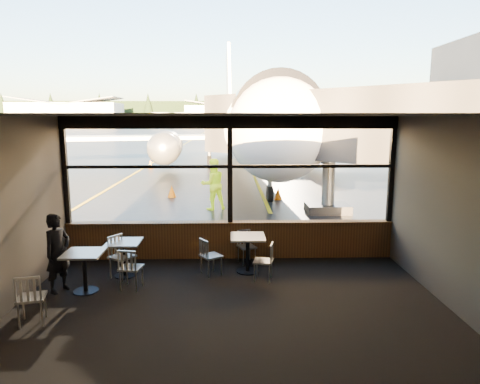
{
  "coord_description": "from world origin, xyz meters",
  "views": [
    {
      "loc": [
        -0.03,
        -10.27,
        3.45
      ],
      "look_at": [
        0.27,
        1.0,
        1.5
      ],
      "focal_mm": 32.0,
      "sensor_mm": 36.0,
      "label": 1
    }
  ],
  "objects_px": {
    "cafe_table_mid": "(125,259)",
    "chair_mid_w": "(122,257)",
    "chair_near_n": "(247,247)",
    "chair_left_s": "(31,298)",
    "ground_crew": "(213,184)",
    "cafe_table_left": "(85,272)",
    "cone_wing": "(151,164)",
    "cone_extra": "(172,191)",
    "chair_near_w": "(211,256)",
    "chair_mid_s": "(131,268)",
    "airliner": "(243,87)",
    "passenger": "(58,253)",
    "jet_bridge": "(327,144)",
    "cafe_table_near": "(248,254)",
    "chair_near_e": "(263,262)",
    "cone_nose": "(278,194)"
  },
  "relations": [
    {
      "from": "chair_near_e",
      "to": "airliner",
      "type": "bearing_deg",
      "value": 12.02
    },
    {
      "from": "cafe_table_near",
      "to": "chair_left_s",
      "type": "distance_m",
      "value": 4.44
    },
    {
      "from": "cone_nose",
      "to": "chair_near_n",
      "type": "bearing_deg",
      "value": -101.72
    },
    {
      "from": "ground_crew",
      "to": "cone_wing",
      "type": "bearing_deg",
      "value": -91.09
    },
    {
      "from": "chair_near_n",
      "to": "passenger",
      "type": "distance_m",
      "value": 4.18
    },
    {
      "from": "chair_near_e",
      "to": "ground_crew",
      "type": "bearing_deg",
      "value": 23.04
    },
    {
      "from": "jet_bridge",
      "to": "cafe_table_mid",
      "type": "height_order",
      "value": "jet_bridge"
    },
    {
      "from": "airliner",
      "to": "cone_nose",
      "type": "bearing_deg",
      "value": -88.06
    },
    {
      "from": "cafe_table_near",
      "to": "cone_wing",
      "type": "height_order",
      "value": "cafe_table_near"
    },
    {
      "from": "cafe_table_left",
      "to": "chair_near_n",
      "type": "relative_size",
      "value": 1.04
    },
    {
      "from": "cafe_table_near",
      "to": "passenger",
      "type": "height_order",
      "value": "passenger"
    },
    {
      "from": "ground_crew",
      "to": "cone_wing",
      "type": "xyz_separation_m",
      "value": [
        -4.9,
        14.04,
        -0.7
      ]
    },
    {
      "from": "cafe_table_left",
      "to": "chair_near_e",
      "type": "distance_m",
      "value": 3.66
    },
    {
      "from": "chair_near_e",
      "to": "chair_left_s",
      "type": "xyz_separation_m",
      "value": [
        -4.07,
        -1.87,
        0.04
      ]
    },
    {
      "from": "passenger",
      "to": "ground_crew",
      "type": "xyz_separation_m",
      "value": [
        2.81,
        7.81,
        0.17
      ]
    },
    {
      "from": "jet_bridge",
      "to": "passenger",
      "type": "height_order",
      "value": "jet_bridge"
    },
    {
      "from": "chair_near_n",
      "to": "cafe_table_mid",
      "type": "bearing_deg",
      "value": -5.89
    },
    {
      "from": "cafe_table_left",
      "to": "chair_left_s",
      "type": "xyz_separation_m",
      "value": [
        -0.45,
        -1.33,
        0.04
      ]
    },
    {
      "from": "cone_wing",
      "to": "cone_nose",
      "type": "bearing_deg",
      "value": -57.82
    },
    {
      "from": "chair_near_w",
      "to": "cone_wing",
      "type": "xyz_separation_m",
      "value": [
        -5.1,
        21.0,
        -0.15
      ]
    },
    {
      "from": "chair_near_w",
      "to": "chair_mid_w",
      "type": "distance_m",
      "value": 1.93
    },
    {
      "from": "chair_near_w",
      "to": "cafe_table_left",
      "type": "bearing_deg",
      "value": -103.6
    },
    {
      "from": "chair_near_w",
      "to": "chair_mid_w",
      "type": "xyz_separation_m",
      "value": [
        -1.92,
        -0.15,
        0.05
      ]
    },
    {
      "from": "cafe_table_mid",
      "to": "chair_near_w",
      "type": "height_order",
      "value": "chair_near_w"
    },
    {
      "from": "chair_near_n",
      "to": "chair_left_s",
      "type": "bearing_deg",
      "value": 16.13
    },
    {
      "from": "cafe_table_left",
      "to": "chair_near_e",
      "type": "xyz_separation_m",
      "value": [
        3.62,
        0.55,
        0.0
      ]
    },
    {
      "from": "cafe_table_mid",
      "to": "chair_mid_s",
      "type": "relative_size",
      "value": 0.91
    },
    {
      "from": "cone_nose",
      "to": "chair_near_e",
      "type": "bearing_deg",
      "value": -98.49
    },
    {
      "from": "chair_near_w",
      "to": "airliner",
      "type": "bearing_deg",
      "value": 142.61
    },
    {
      "from": "chair_mid_s",
      "to": "cone_wing",
      "type": "distance_m",
      "value": 22.03
    },
    {
      "from": "cafe_table_mid",
      "to": "chair_mid_w",
      "type": "bearing_deg",
      "value": -103.15
    },
    {
      "from": "cone_wing",
      "to": "jet_bridge",
      "type": "bearing_deg",
      "value": -57.52
    },
    {
      "from": "airliner",
      "to": "passenger",
      "type": "distance_m",
      "value": 22.44
    },
    {
      "from": "passenger",
      "to": "cone_extra",
      "type": "xyz_separation_m",
      "value": [
        0.89,
        10.44,
        -0.54
      ]
    },
    {
      "from": "chair_near_n",
      "to": "cafe_table_left",
      "type": "bearing_deg",
      "value": 4.3
    },
    {
      "from": "ground_crew",
      "to": "cafe_table_left",
      "type": "bearing_deg",
      "value": 53.45
    },
    {
      "from": "chair_near_w",
      "to": "chair_mid_s",
      "type": "distance_m",
      "value": 1.77
    },
    {
      "from": "chair_mid_w",
      "to": "chair_mid_s",
      "type": "bearing_deg",
      "value": 62.35
    },
    {
      "from": "airliner",
      "to": "cafe_table_near",
      "type": "distance_m",
      "value": 21.13
    },
    {
      "from": "chair_left_s",
      "to": "ground_crew",
      "type": "relative_size",
      "value": 0.47
    },
    {
      "from": "chair_left_s",
      "to": "ground_crew",
      "type": "bearing_deg",
      "value": 60.05
    },
    {
      "from": "cafe_table_near",
      "to": "cone_extra",
      "type": "relative_size",
      "value": 1.61
    },
    {
      "from": "cafe_table_left",
      "to": "cone_wing",
      "type": "relative_size",
      "value": 1.5
    },
    {
      "from": "cafe_table_left",
      "to": "cone_wing",
      "type": "bearing_deg",
      "value": 96.81
    },
    {
      "from": "cafe_table_left",
      "to": "cone_nose",
      "type": "xyz_separation_m",
      "value": [
        5.0,
        9.8,
        -0.17
      ]
    },
    {
      "from": "cone_wing",
      "to": "cone_extra",
      "type": "bearing_deg",
      "value": -75.39
    },
    {
      "from": "chair_near_n",
      "to": "ground_crew",
      "type": "xyz_separation_m",
      "value": [
        -1.02,
        6.21,
        0.58
      ]
    },
    {
      "from": "jet_bridge",
      "to": "chair_near_e",
      "type": "height_order",
      "value": "jet_bridge"
    },
    {
      "from": "cafe_table_mid",
      "to": "cafe_table_left",
      "type": "relative_size",
      "value": 0.96
    },
    {
      "from": "cafe_table_mid",
      "to": "cone_extra",
      "type": "height_order",
      "value": "cafe_table_mid"
    }
  ]
}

